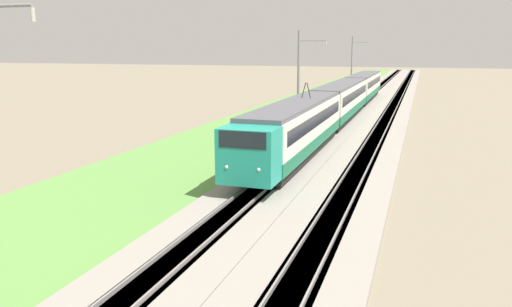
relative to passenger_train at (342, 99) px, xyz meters
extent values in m
cube|color=gray|center=(2.58, 0.00, -2.20)|extent=(240.00, 4.40, 0.30)
cube|color=gray|center=(2.58, -4.39, -2.20)|extent=(240.00, 4.40, 0.30)
cube|color=#4C4238|center=(2.58, 0.00, -2.20)|extent=(240.00, 1.57, 0.30)
cube|color=gray|center=(2.58, 0.53, -1.97)|extent=(240.00, 0.07, 0.15)
cube|color=gray|center=(2.58, -0.53, -1.97)|extent=(240.00, 0.07, 0.15)
cube|color=#4C4238|center=(2.58, -4.39, -2.20)|extent=(240.00, 1.57, 0.30)
cube|color=gray|center=(2.58, -3.85, -1.97)|extent=(240.00, 0.07, 0.15)
cube|color=gray|center=(2.58, -4.92, -1.97)|extent=(240.00, 0.07, 0.15)
cube|color=#5B8E42|center=(2.58, 5.23, -2.29)|extent=(240.00, 13.77, 0.12)
cube|color=teal|center=(-28.62, 0.00, -0.01)|extent=(1.91, 2.77, 2.68)
cube|color=black|center=(-28.90, 0.00, 0.89)|extent=(1.37, 2.31, 0.81)
sphere|color=#F2EAC6|center=(-29.52, 0.79, -0.45)|extent=(0.20, 0.20, 0.20)
sphere|color=#F2EAC6|center=(-29.52, -0.79, -0.45)|extent=(0.20, 0.20, 0.20)
cube|color=#196B47|center=(-19.04, 0.00, -0.97)|extent=(17.25, 2.89, 0.75)
cube|color=silver|center=(-19.04, 0.00, 0.37)|extent=(17.25, 2.89, 1.93)
cube|color=black|center=(-19.04, 0.00, 0.52)|extent=(15.87, 2.91, 0.81)
cube|color=#515156|center=(-19.04, 0.00, 1.46)|extent=(17.25, 2.66, 0.25)
cube|color=black|center=(-19.04, 0.00, -1.62)|extent=(16.38, 2.46, 0.55)
cylinder|color=black|center=(-25.86, 0.53, -1.47)|extent=(0.86, 0.12, 0.86)
cylinder|color=black|center=(-25.86, -0.53, -1.47)|extent=(0.86, 0.12, 0.86)
cube|color=#196B47|center=(-0.24, 0.00, -0.97)|extent=(19.16, 2.89, 0.75)
cube|color=silver|center=(-0.24, 0.00, 0.37)|extent=(19.16, 2.89, 1.93)
cube|color=black|center=(-0.24, 0.00, 0.52)|extent=(17.62, 2.91, 0.81)
cube|color=#515156|center=(-0.24, 0.00, 1.46)|extent=(19.16, 2.66, 0.25)
cube|color=black|center=(-0.24, 0.00, -1.62)|extent=(18.20, 2.46, 0.55)
cube|color=#196B47|center=(19.52, 0.00, -0.97)|extent=(19.16, 2.89, 0.75)
cube|color=silver|center=(19.52, 0.00, 0.37)|extent=(19.16, 2.89, 1.93)
cube|color=black|center=(19.52, 0.00, 0.52)|extent=(17.62, 2.91, 0.81)
cube|color=#515156|center=(19.52, 0.00, 1.46)|extent=(19.16, 2.66, 0.25)
cube|color=black|center=(19.52, 0.00, -1.62)|extent=(18.20, 2.46, 0.55)
cylinder|color=black|center=(-16.45, 0.17, 2.13)|extent=(0.06, 0.33, 1.08)
cylinder|color=black|center=(-16.45, -0.17, 2.13)|extent=(0.06, 0.33, 1.08)
cube|color=black|center=(-25.86, 0.00, -2.35)|extent=(0.10, 0.10, 0.00)
cylinder|color=#B2ADA8|center=(-41.59, 0.47, 5.75)|extent=(0.10, 0.10, 0.30)
cylinder|color=slate|center=(-6.94, 2.87, 2.10)|extent=(0.22, 0.22, 8.91)
cylinder|color=slate|center=(-6.94, 1.67, 5.66)|extent=(0.08, 2.40, 0.08)
cylinder|color=#B2ADA8|center=(-6.94, 0.47, 5.46)|extent=(0.10, 0.10, 0.30)
cylinder|color=slate|center=(27.70, 2.87, 2.20)|extent=(0.22, 0.22, 9.09)
cylinder|color=slate|center=(27.70, 1.67, 5.84)|extent=(0.08, 2.40, 0.08)
cylinder|color=#B2ADA8|center=(27.70, 0.47, 5.64)|extent=(0.10, 0.10, 0.30)
camera|label=1|loc=(-50.72, -7.70, 5.03)|focal=35.00mm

